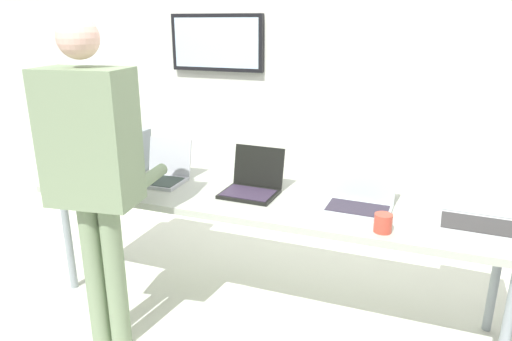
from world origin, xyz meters
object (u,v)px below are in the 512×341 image
object	(u,v)px
laptop_station_0	(164,172)
laptop_station_2	(360,198)
laptop_station_1	(253,183)
laptop_station_3	(478,211)
equipment_box	(115,150)
person	(93,161)
workbench	(266,204)
coffee_mug	(383,223)

from	to	relation	value
laptop_station_0	laptop_station_2	distance (m)	1.27
laptop_station_1	laptop_station_3	distance (m)	1.24
equipment_box	person	world-z (taller)	person
workbench	laptop_station_1	world-z (taller)	laptop_station_1
laptop_station_1	workbench	bearing A→B (deg)	-19.29
person	coffee_mug	size ratio (longest dim) A/B	19.11
laptop_station_0	laptop_station_3	xyz separation A→B (m)	(1.86, 0.01, -0.00)
laptop_station_1	laptop_station_3	size ratio (longest dim) A/B	0.82
person	coffee_mug	xyz separation A→B (m)	(1.40, 0.37, -0.27)
workbench	coffee_mug	distance (m)	0.75
laptop_station_3	person	xyz separation A→B (m)	(-1.85, -0.67, 0.26)
workbench	laptop_station_2	world-z (taller)	laptop_station_2
equipment_box	laptop_station_1	world-z (taller)	equipment_box
laptop_station_0	laptop_station_2	bearing A→B (deg)	-0.68
laptop_station_0	laptop_station_2	size ratio (longest dim) A/B	0.86
laptop_station_2	laptop_station_3	size ratio (longest dim) A/B	0.90
laptop_station_1	laptop_station_3	xyz separation A→B (m)	(1.24, 0.01, -0.00)
workbench	laptop_station_0	xyz separation A→B (m)	(-0.72, 0.04, 0.11)
workbench	person	world-z (taller)	person
laptop_station_2	coffee_mug	distance (m)	0.31
laptop_station_1	laptop_station_3	bearing A→B (deg)	0.52
laptop_station_0	laptop_station_1	distance (m)	0.62
person	coffee_mug	world-z (taller)	person
laptop_station_0	person	world-z (taller)	person
equipment_box	laptop_station_3	world-z (taller)	equipment_box
equipment_box	laptop_station_2	size ratio (longest dim) A/B	1.15
laptop_station_3	equipment_box	bearing A→B (deg)	178.22
person	laptop_station_1	bearing A→B (deg)	47.17
laptop_station_0	laptop_station_3	world-z (taller)	laptop_station_0
laptop_station_0	coffee_mug	size ratio (longest dim) A/B	3.34
laptop_station_0	laptop_station_1	bearing A→B (deg)	-0.40
equipment_box	coffee_mug	size ratio (longest dim) A/B	4.47
equipment_box	person	bearing A→B (deg)	-58.81
laptop_station_0	coffee_mug	bearing A→B (deg)	-11.49
person	laptop_station_2	bearing A→B (deg)	27.30
laptop_station_2	laptop_station_0	bearing A→B (deg)	179.32
laptop_station_1	coffee_mug	size ratio (longest dim) A/B	3.56
laptop_station_0	laptop_station_1	size ratio (longest dim) A/B	0.94
laptop_station_1	person	distance (m)	0.93
equipment_box	laptop_station_1	xyz separation A→B (m)	(1.05, -0.08, -0.08)
equipment_box	laptop_station_0	bearing A→B (deg)	-10.26
laptop_station_0	coffee_mug	distance (m)	1.45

